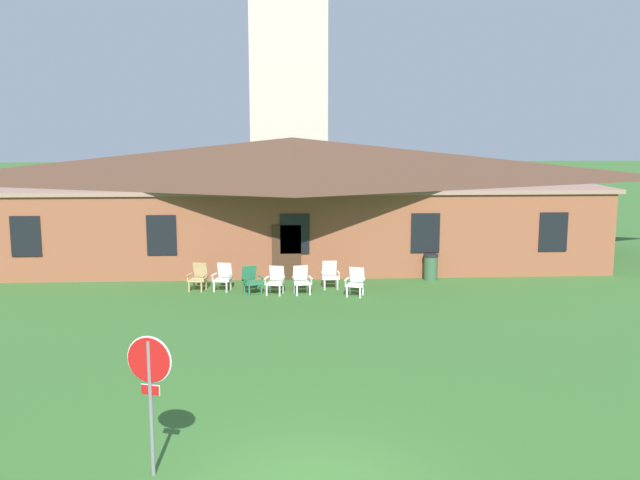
% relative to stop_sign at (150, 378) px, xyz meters
% --- Properties ---
extents(brick_building, '(25.74, 10.40, 5.26)m').
position_rel_stop_sign_xyz_m(brick_building, '(2.69, 20.09, 0.96)').
color(brick_building, brown).
rests_on(brick_building, ground).
extents(dome_tower, '(5.18, 5.18, 20.51)m').
position_rel_stop_sign_xyz_m(dome_tower, '(2.72, 35.40, 7.72)').
color(dome_tower, '#BCB29E').
rests_on(dome_tower, ground).
extents(stop_sign, '(0.77, 0.29, 2.43)m').
position_rel_stop_sign_xyz_m(stop_sign, '(0.00, 0.00, 0.00)').
color(stop_sign, slate).
rests_on(stop_sign, ground).
extents(lawn_chair_by_porch, '(0.74, 0.79, 0.96)m').
position_rel_stop_sign_xyz_m(lawn_chair_by_porch, '(-0.76, 13.59, -1.21)').
color(lawn_chair_by_porch, tan).
rests_on(lawn_chair_by_porch, ground).
extents(lawn_chair_near_door, '(0.74, 0.78, 0.96)m').
position_rel_stop_sign_xyz_m(lawn_chair_near_door, '(0.12, 13.53, -1.21)').
color(lawn_chair_near_door, silver).
rests_on(lawn_chair_near_door, ground).
extents(lawn_chair_left_end, '(0.81, 0.85, 0.96)m').
position_rel_stop_sign_xyz_m(lawn_chair_left_end, '(1.13, 12.98, -1.21)').
color(lawn_chair_left_end, '#28704C').
rests_on(lawn_chair_left_end, ground).
extents(lawn_chair_middle, '(0.74, 0.78, 0.96)m').
position_rel_stop_sign_xyz_m(lawn_chair_middle, '(1.98, 12.89, -1.21)').
color(lawn_chair_middle, silver).
rests_on(lawn_chair_middle, ground).
extents(lawn_chair_right_end, '(0.71, 0.75, 0.96)m').
position_rel_stop_sign_xyz_m(lawn_chair_right_end, '(2.87, 12.89, -1.21)').
color(lawn_chair_right_end, white).
rests_on(lawn_chair_right_end, ground).
extents(lawn_chair_far_side, '(0.66, 0.69, 0.96)m').
position_rel_stop_sign_xyz_m(lawn_chair_far_side, '(3.93, 13.70, -1.21)').
color(lawn_chair_far_side, white).
rests_on(lawn_chair_far_side, ground).
extents(lawn_chair_under_eave, '(0.76, 0.81, 0.96)m').
position_rel_stop_sign_xyz_m(lawn_chair_under_eave, '(4.74, 12.48, -1.21)').
color(lawn_chair_under_eave, white).
rests_on(lawn_chair_under_eave, ground).
extents(trash_bin, '(0.56, 0.56, 0.98)m').
position_rel_stop_sign_xyz_m(trash_bin, '(7.82, 14.79, -1.22)').
color(trash_bin, '#335638').
rests_on(trash_bin, ground).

